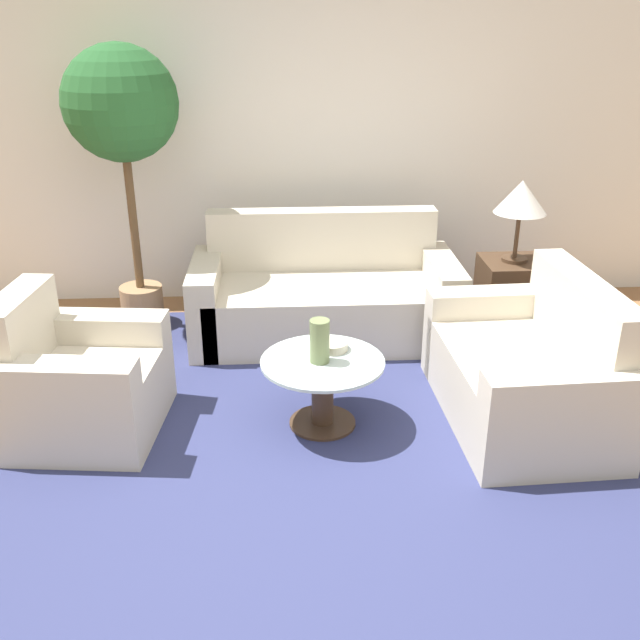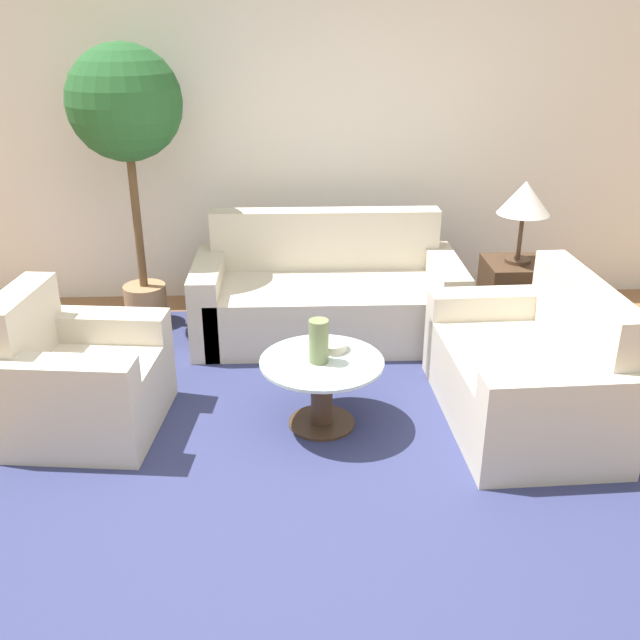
# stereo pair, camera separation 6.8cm
# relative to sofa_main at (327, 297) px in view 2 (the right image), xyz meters

# --- Properties ---
(ground_plane) EXTENTS (14.00, 14.00, 0.00)m
(ground_plane) POSITION_rel_sofa_main_xyz_m (-0.19, -1.92, -0.28)
(ground_plane) COLOR #8E603D
(wall_back) EXTENTS (10.00, 0.06, 2.60)m
(wall_back) POSITION_rel_sofa_main_xyz_m (-0.19, 0.80, 1.02)
(wall_back) COLOR white
(wall_back) RESTS_ON ground_plane
(rug) EXTENTS (3.65, 3.43, 0.01)m
(rug) POSITION_rel_sofa_main_xyz_m (-0.09, -1.30, -0.27)
(rug) COLOR navy
(rug) RESTS_ON ground_plane
(sofa_main) EXTENTS (1.89, 0.87, 0.86)m
(sofa_main) POSITION_rel_sofa_main_xyz_m (0.00, 0.00, 0.00)
(sofa_main) COLOR beige
(sofa_main) RESTS_ON ground_plane
(armchair) EXTENTS (0.88, 0.91, 0.82)m
(armchair) POSITION_rel_sofa_main_xyz_m (-1.47, -1.26, 0.00)
(armchair) COLOR beige
(armchair) RESTS_ON ground_plane
(loveseat) EXTENTS (0.88, 1.36, 0.84)m
(loveseat) POSITION_rel_sofa_main_xyz_m (1.13, -1.26, 0.00)
(loveseat) COLOR beige
(loveseat) RESTS_ON ground_plane
(coffee_table) EXTENTS (0.70, 0.70, 0.41)m
(coffee_table) POSITION_rel_sofa_main_xyz_m (-0.09, -1.30, -0.01)
(coffee_table) COLOR #422D1E
(coffee_table) RESTS_ON ground_plane
(side_table) EXTENTS (0.43, 0.43, 0.58)m
(side_table) POSITION_rel_sofa_main_xyz_m (1.33, -0.16, 0.01)
(side_table) COLOR #422D1E
(side_table) RESTS_ON ground_plane
(table_lamp) EXTENTS (0.36, 0.36, 0.57)m
(table_lamp) POSITION_rel_sofa_main_xyz_m (1.33, -0.16, 0.75)
(table_lamp) COLOR #422D1E
(table_lamp) RESTS_ON side_table
(potted_plant) EXTENTS (0.78, 0.78, 2.02)m
(potted_plant) POSITION_rel_sofa_main_xyz_m (-1.36, 0.22, 1.26)
(potted_plant) COLOR #93704C
(potted_plant) RESTS_ON ground_plane
(vase) EXTENTS (0.11, 0.11, 0.25)m
(vase) POSITION_rel_sofa_main_xyz_m (-0.11, -1.31, 0.26)
(vase) COLOR #6B7A4C
(vase) RESTS_ON coffee_table
(bowl) EXTENTS (0.18, 0.18, 0.05)m
(bowl) POSITION_rel_sofa_main_xyz_m (-0.03, -1.16, 0.16)
(bowl) COLOR beige
(bowl) RESTS_ON coffee_table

